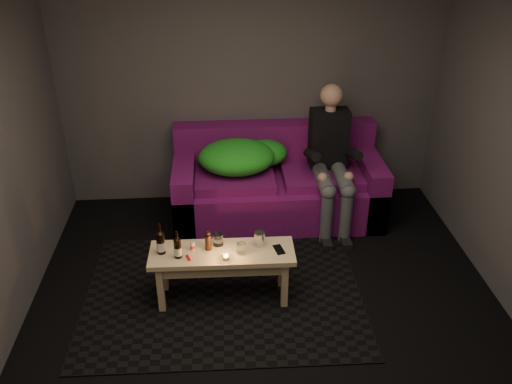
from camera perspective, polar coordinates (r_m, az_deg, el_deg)
The scene contains 17 objects.
floor at distance 4.47m, azimuth 1.45°, elevation -14.48°, with size 4.50×4.50×0.00m, color black.
room at distance 3.97m, azimuth 1.10°, elevation 7.89°, with size 4.50×4.50×4.50m.
rug at distance 4.82m, azimuth -3.43°, elevation -10.59°, with size 2.39×1.74×0.01m, color black.
sofa at distance 5.77m, azimuth 2.21°, elevation 0.69°, with size 2.15×0.97×0.92m.
green_blanket at distance 5.57m, azimuth -1.57°, elevation 3.79°, with size 0.95×0.64×0.32m.
person at distance 5.51m, azimuth 7.91°, elevation 3.75°, with size 0.39×0.89×1.44m.
coffee_table at distance 4.54m, azimuth -3.57°, elevation -7.14°, with size 1.20×0.40×0.49m.
beer_bottle_a at distance 4.47m, azimuth -10.01°, elevation -5.23°, with size 0.07×0.07×0.28m.
beer_bottle_b at distance 4.40m, azimuth -8.25°, elevation -5.82°, with size 0.06×0.06×0.25m.
salt_shaker at distance 4.50m, azimuth -6.69°, elevation -5.63°, with size 0.04×0.04×0.08m, color silver.
pepper_mill at distance 4.48m, azimuth -5.05°, elevation -5.31°, with size 0.05×0.05×0.14m, color black.
tumbler_back at distance 4.54m, azimuth -4.01°, elevation -4.99°, with size 0.09×0.09×0.10m, color white.
tealight at distance 4.38m, azimuth -3.19°, elevation -6.85°, with size 0.06×0.06×0.05m.
tumbler_front at distance 4.43m, azimuth -1.59°, elevation -5.95°, with size 0.07×0.07×0.09m, color white.
steel_cup at distance 4.52m, azimuth 0.37°, elevation -4.95°, with size 0.09×0.09×0.12m, color #B7BABF.
smartphone at distance 4.49m, azimuth 2.43°, elevation -6.07°, with size 0.07×0.14×0.01m, color black.
red_lighter at distance 4.43m, azimuth -7.15°, elevation -6.89°, with size 0.02×0.08×0.01m, color red.
Camera 1 is at (-0.34, -3.21, 3.09)m, focal length 38.00 mm.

